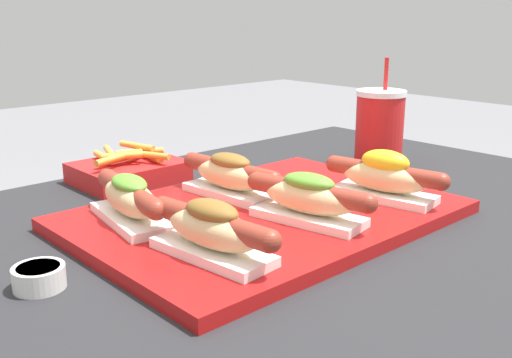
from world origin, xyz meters
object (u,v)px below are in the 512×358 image
serving_tray (266,215)px  drink_cup (379,128)px  hot_dog_0 (212,229)px  hot_dog_3 (130,199)px  fries_basket (128,170)px  hot_dog_1 (309,198)px  hot_dog_4 (230,175)px  hot_dog_2 (384,177)px  sauce_bowl (39,276)px

serving_tray → drink_cup: 0.40m
hot_dog_0 → hot_dog_3: hot_dog_0 is taller
serving_tray → fries_basket: size_ratio=2.98×
hot_dog_0 → fries_basket: 0.41m
hot_dog_1 → hot_dog_4: same height
hot_dog_2 → sauce_bowl: size_ratio=3.46×
hot_dog_1 → hot_dog_3: (-0.18, 0.16, -0.00)m
hot_dog_4 → drink_cup: bearing=0.9°
hot_dog_3 → hot_dog_4: 0.17m
hot_dog_2 → drink_cup: size_ratio=0.95×
serving_tray → hot_dog_0: (-0.16, -0.08, 0.04)m
hot_dog_2 → sauce_bowl: 0.50m
sauce_bowl → hot_dog_3: bearing=24.3°
hot_dog_1 → hot_dog_2: size_ratio=1.00×
serving_tray → hot_dog_4: 0.09m
hot_dog_1 → hot_dog_3: bearing=138.4°
serving_tray → hot_dog_4: (0.00, 0.08, 0.04)m
hot_dog_0 → sauce_bowl: 0.19m
hot_dog_3 → fries_basket: hot_dog_3 is taller
hot_dog_2 → serving_tray: bearing=152.5°
serving_tray → hot_dog_3: 0.19m
hot_dog_1 → drink_cup: size_ratio=0.95×
hot_dog_4 → fries_basket: 0.23m
hot_dog_2 → drink_cup: (0.22, 0.17, 0.02)m
hot_dog_4 → fries_basket: bearing=99.8°
hot_dog_1 → hot_dog_4: bearing=91.2°
hot_dog_1 → hot_dog_2: bearing=-3.3°
hot_dog_1 → hot_dog_3: size_ratio=1.00×
hot_dog_2 → hot_dog_4: bearing=133.6°
hot_dog_3 → sauce_bowl: hot_dog_3 is taller
hot_dog_4 → hot_dog_1: bearing=-88.8°
hot_dog_2 → fries_basket: 0.44m
hot_dog_1 → fries_basket: 0.39m
sauce_bowl → hot_dog_1: bearing=-14.3°
hot_dog_4 → hot_dog_3: bearing=-179.7°
hot_dog_0 → hot_dog_2: size_ratio=1.01×
hot_dog_2 → drink_cup: drink_cup is taller
hot_dog_1 → drink_cup: 0.41m
hot_dog_3 → hot_dog_0: bearing=-87.4°
serving_tray → fries_basket: bearing=96.6°
hot_dog_4 → fries_basket: size_ratio=1.12×
serving_tray → drink_cup: (0.38, 0.09, 0.06)m
hot_dog_3 → sauce_bowl: size_ratio=3.46×
hot_dog_1 → serving_tray: bearing=95.2°
hot_dog_2 → fries_basket: hot_dog_2 is taller
hot_dog_0 → sauce_bowl: (-0.16, 0.09, -0.04)m
hot_dog_0 → hot_dog_2: (0.32, -0.00, 0.00)m
hot_dog_4 → drink_cup: size_ratio=0.96×
sauce_bowl → drink_cup: (0.71, 0.08, 0.06)m
serving_tray → hot_dog_1: bearing=-84.8°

